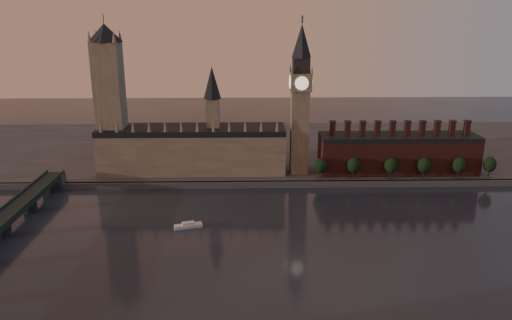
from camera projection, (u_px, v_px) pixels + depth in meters
The scene contains 13 objects.
ground at pixel (301, 248), 249.54m from camera, with size 900.00×900.00×0.00m, color black.
north_bank at pixel (278, 149), 419.42m from camera, with size 900.00×182.00×4.00m.
palace_of_westminster at pixel (193, 147), 352.00m from camera, with size 130.00×30.30×74.00m.
victoria_tower at pixel (110, 94), 340.15m from camera, with size 24.00×24.00×108.00m.
big_ben at pixel (300, 98), 338.69m from camera, with size 15.00×15.00×107.00m.
chimney_block at pixel (398, 153), 351.36m from camera, with size 110.00×25.00×37.00m.
embankment_tree_0 at pixel (320, 166), 336.90m from camera, with size 8.60×8.60×14.88m.
embankment_tree_1 at pixel (354, 165), 337.65m from camera, with size 8.60×8.60×14.88m.
embankment_tree_2 at pixel (391, 166), 337.05m from camera, with size 8.60×8.60×14.88m.
embankment_tree_3 at pixel (424, 165), 337.83m from camera, with size 8.60×8.60×14.88m.
embankment_tree_4 at pixel (459, 165), 338.11m from camera, with size 8.60×8.60×14.88m.
embankment_tree_5 at pixel (490, 164), 339.52m from camera, with size 8.60×8.60×14.88m.
river_boat at pixel (188, 225), 273.19m from camera, with size 15.76×8.41×3.03m.
Camera 1 is at (-27.32, -225.70, 114.21)m, focal length 35.00 mm.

